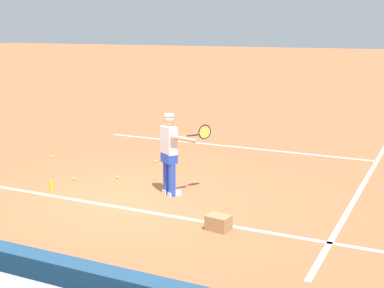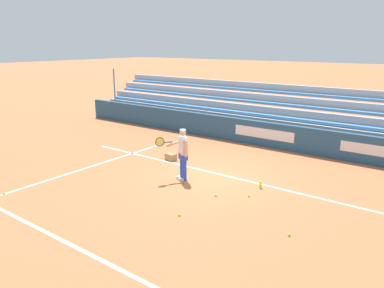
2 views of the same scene
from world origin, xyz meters
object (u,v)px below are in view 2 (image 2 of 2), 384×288
Objects in this scene: tennis_ball_on_baseline at (179,215)px; tennis_player at (182,154)px; tennis_ball_far_right at (4,193)px; water_bottle at (260,185)px; tennis_ball_by_box at (249,196)px; tennis_ball_stray_back at (216,195)px; tennis_ball_midcourt at (289,235)px; ball_box_cardboard at (171,157)px.

tennis_player is at bearing -53.68° from tennis_ball_on_baseline.
tennis_ball_far_right is 7.87m from water_bottle.
tennis_ball_by_box is at bearing -111.24° from tennis_ball_on_baseline.
tennis_ball_on_baseline is at bearing 68.76° from tennis_ball_by_box.
water_bottle is (-6.00, -5.10, 0.08)m from tennis_ball_far_right.
tennis_player is at bearing -17.90° from tennis_ball_stray_back.
tennis_ball_stray_back is (-5.23, -3.71, 0.00)m from tennis_ball_far_right.
tennis_ball_midcourt and tennis_ball_stray_back have the same top height.
tennis_player is at bearing 18.91° from water_bottle.
tennis_ball_midcourt is 2.85m from tennis_ball_on_baseline.
tennis_player reaches higher than tennis_ball_stray_back.
ball_box_cardboard reaches higher than tennis_ball_by_box.
tennis_ball_midcourt is at bearing 161.07° from tennis_player.
tennis_ball_far_right is at bearing 35.18° from tennis_ball_by_box.
tennis_ball_on_baseline is at bearing 74.98° from water_bottle.
tennis_player is at bearing -18.93° from tennis_ball_midcourt.
water_bottle is (-2.46, -0.84, -0.78)m from tennis_player.
ball_box_cardboard is 6.06× the size of tennis_ball_far_right.
ball_box_cardboard is (1.68, -1.40, -0.76)m from tennis_player.
ball_box_cardboard is at bearing -108.23° from tennis_ball_far_right.
tennis_ball_by_box is (-0.82, -0.55, 0.00)m from tennis_ball_stray_back.
tennis_ball_stray_back is 1.59m from water_bottle.
ball_box_cardboard is 6.73m from tennis_ball_midcourt.
tennis_player is at bearing 0.13° from tennis_ball_by_box.
tennis_ball_midcourt and tennis_ball_on_baseline have the same top height.
tennis_ball_stray_back is at bearing 149.99° from ball_box_cardboard.
tennis_ball_on_baseline is at bearing 126.32° from tennis_player.
tennis_ball_far_right is (1.86, 5.65, -0.10)m from ball_box_cardboard.
tennis_ball_by_box is 0.84m from water_bottle.
water_bottle is at bearing -86.98° from tennis_ball_by_box.
tennis_ball_by_box is (-0.87, -2.23, 0.00)m from tennis_ball_on_baseline.
ball_box_cardboard is 6.06× the size of tennis_ball_midcourt.
tennis_ball_midcourt is at bearing -160.89° from tennis_ball_far_right.
water_bottle reaches higher than tennis_ball_midcourt.
tennis_ball_far_right is 0.30× the size of water_bottle.
tennis_player is 5.60m from tennis_ball_far_right.
tennis_player is 7.80× the size of water_bottle.
tennis_ball_far_right is 6.41m from tennis_ball_stray_back.
tennis_ball_on_baseline is 1.00× the size of tennis_ball_by_box.
tennis_ball_far_right is at bearing 21.39° from tennis_ball_on_baseline.
water_bottle is (-0.82, -3.07, 0.08)m from tennis_ball_on_baseline.
tennis_ball_far_right is 7.39m from tennis_ball_by_box.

